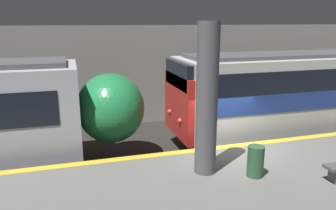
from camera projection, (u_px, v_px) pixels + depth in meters
name	position (u px, v px, depth m)	size (l,w,h in m)	color
ground_plane	(228.00, 173.00, 11.33)	(120.00, 120.00, 0.00)	#282623
platform	(270.00, 195.00, 8.91)	(40.00, 4.94, 1.06)	slate
station_rear_barrier	(172.00, 74.00, 16.88)	(50.00, 0.15, 4.92)	#9E998E
support_pillar_near	(207.00, 100.00, 8.60)	(0.58, 0.58, 4.07)	#56565B
trash_bin	(255.00, 161.00, 8.75)	(0.44, 0.44, 0.85)	#2D5B38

